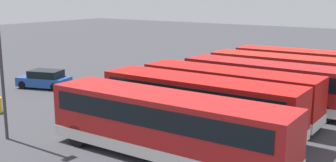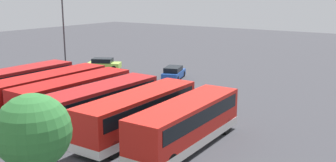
{
  "view_description": "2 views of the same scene",
  "coord_description": "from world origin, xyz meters",
  "px_view_note": "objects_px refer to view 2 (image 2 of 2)",
  "views": [
    {
      "loc": [
        23.76,
        20.75,
        7.31
      ],
      "look_at": [
        0.67,
        4.72,
        1.43
      ],
      "focal_mm": 44.68,
      "sensor_mm": 36.0,
      "label": 1
    },
    {
      "loc": [
        -21.4,
        30.63,
        9.58
      ],
      "look_at": [
        -1.46,
        1.66,
        1.65
      ],
      "focal_mm": 41.84,
      "sensor_mm": 36.0,
      "label": 2
    }
  ],
  "objects_px": {
    "bus_single_deck_fourth": "(74,95)",
    "waste_bin_yellow": "(114,73)",
    "car_hatchback_silver": "(174,73)",
    "bus_single_deck_third": "(98,104)",
    "car_small_green": "(104,64)",
    "bus_single_deck_near_end": "(186,123)",
    "bus_single_deck_second": "(139,112)",
    "lamp_post_tall": "(64,33)",
    "bus_single_deck_sixth": "(13,84)",
    "bus_single_deck_fifth": "(49,89)"
  },
  "relations": [
    {
      "from": "waste_bin_yellow",
      "to": "car_hatchback_silver",
      "type": "bearing_deg",
      "value": -153.33
    },
    {
      "from": "bus_single_deck_fourth",
      "to": "bus_single_deck_sixth",
      "type": "bearing_deg",
      "value": 4.25
    },
    {
      "from": "bus_single_deck_second",
      "to": "lamp_post_tall",
      "type": "xyz_separation_m",
      "value": [
        17.01,
        -8.42,
        3.71
      ]
    },
    {
      "from": "car_hatchback_silver",
      "to": "car_small_green",
      "type": "xyz_separation_m",
      "value": [
        10.58,
        0.32,
        0.0
      ]
    },
    {
      "from": "lamp_post_tall",
      "to": "waste_bin_yellow",
      "type": "distance_m",
      "value": 7.3
    },
    {
      "from": "bus_single_deck_fifth",
      "to": "bus_single_deck_sixth",
      "type": "xyz_separation_m",
      "value": [
        4.04,
        0.7,
        0.0
      ]
    },
    {
      "from": "bus_single_deck_third",
      "to": "car_small_green",
      "type": "distance_m",
      "value": 22.06
    },
    {
      "from": "car_hatchback_silver",
      "to": "waste_bin_yellow",
      "type": "distance_m",
      "value": 7.05
    },
    {
      "from": "car_small_green",
      "to": "waste_bin_yellow",
      "type": "height_order",
      "value": "car_small_green"
    },
    {
      "from": "car_small_green",
      "to": "bus_single_deck_third",
      "type": "bearing_deg",
      "value": 132.71
    },
    {
      "from": "bus_single_deck_third",
      "to": "car_hatchback_silver",
      "type": "xyz_separation_m",
      "value": [
        4.37,
        -16.51,
        -0.92
      ]
    },
    {
      "from": "bus_single_deck_second",
      "to": "waste_bin_yellow",
      "type": "relative_size",
      "value": 11.27
    },
    {
      "from": "bus_single_deck_near_end",
      "to": "bus_single_deck_third",
      "type": "height_order",
      "value": "same"
    },
    {
      "from": "lamp_post_tall",
      "to": "bus_single_deck_second",
      "type": "bearing_deg",
      "value": 153.66
    },
    {
      "from": "bus_single_deck_near_end",
      "to": "car_small_green",
      "type": "distance_m",
      "value": 27.64
    },
    {
      "from": "bus_single_deck_fourth",
      "to": "bus_single_deck_sixth",
      "type": "height_order",
      "value": "same"
    },
    {
      "from": "bus_single_deck_fourth",
      "to": "car_hatchback_silver",
      "type": "bearing_deg",
      "value": -86.87
    },
    {
      "from": "bus_single_deck_fourth",
      "to": "waste_bin_yellow",
      "type": "height_order",
      "value": "bus_single_deck_fourth"
    },
    {
      "from": "bus_single_deck_fourth",
      "to": "car_small_green",
      "type": "relative_size",
      "value": 2.38
    },
    {
      "from": "bus_single_deck_fourth",
      "to": "car_small_green",
      "type": "height_order",
      "value": "bus_single_deck_fourth"
    },
    {
      "from": "lamp_post_tall",
      "to": "car_small_green",
      "type": "bearing_deg",
      "value": -77.59
    },
    {
      "from": "bus_single_deck_second",
      "to": "bus_single_deck_sixth",
      "type": "distance_m",
      "value": 14.52
    },
    {
      "from": "bus_single_deck_fifth",
      "to": "bus_single_deck_sixth",
      "type": "relative_size",
      "value": 0.95
    },
    {
      "from": "bus_single_deck_fifth",
      "to": "waste_bin_yellow",
      "type": "distance_m",
      "value": 12.98
    },
    {
      "from": "car_hatchback_silver",
      "to": "bus_single_deck_fifth",
      "type": "bearing_deg",
      "value": 81.33
    },
    {
      "from": "bus_single_deck_sixth",
      "to": "waste_bin_yellow",
      "type": "xyz_separation_m",
      "value": [
        -0.1,
        -13.01,
        -1.15
      ]
    },
    {
      "from": "bus_single_deck_second",
      "to": "car_hatchback_silver",
      "type": "xyz_separation_m",
      "value": [
        8.12,
        -16.38,
        -0.92
      ]
    },
    {
      "from": "bus_single_deck_fourth",
      "to": "waste_bin_yellow",
      "type": "relative_size",
      "value": 11.33
    },
    {
      "from": "car_hatchback_silver",
      "to": "waste_bin_yellow",
      "type": "relative_size",
      "value": 4.63
    },
    {
      "from": "bus_single_deck_near_end",
      "to": "waste_bin_yellow",
      "type": "xyz_separation_m",
      "value": [
        18.21,
        -13.21,
        -1.14
      ]
    },
    {
      "from": "car_hatchback_silver",
      "to": "bus_single_deck_fourth",
      "type": "bearing_deg",
      "value": 93.13
    },
    {
      "from": "car_hatchback_silver",
      "to": "car_small_green",
      "type": "height_order",
      "value": "same"
    },
    {
      "from": "lamp_post_tall",
      "to": "waste_bin_yellow",
      "type": "xyz_separation_m",
      "value": [
        -2.59,
        -4.8,
        -4.86
      ]
    },
    {
      "from": "bus_single_deck_third",
      "to": "car_small_green",
      "type": "xyz_separation_m",
      "value": [
        14.95,
        -16.2,
        -0.92
      ]
    },
    {
      "from": "lamp_post_tall",
      "to": "waste_bin_yellow",
      "type": "bearing_deg",
      "value": -118.4
    },
    {
      "from": "bus_single_deck_fifth",
      "to": "car_hatchback_silver",
      "type": "distance_m",
      "value": 15.69
    },
    {
      "from": "bus_single_deck_second",
      "to": "bus_single_deck_sixth",
      "type": "bearing_deg",
      "value": -0.8
    },
    {
      "from": "waste_bin_yellow",
      "to": "bus_single_deck_sixth",
      "type": "bearing_deg",
      "value": 89.57
    },
    {
      "from": "bus_single_deck_near_end",
      "to": "bus_single_deck_second",
      "type": "xyz_separation_m",
      "value": [
        3.79,
        0.01,
        0.0
      ]
    },
    {
      "from": "bus_single_deck_fifth",
      "to": "bus_single_deck_second",
      "type": "bearing_deg",
      "value": 175.09
    },
    {
      "from": "bus_single_deck_fourth",
      "to": "car_hatchback_silver",
      "type": "distance_m",
      "value": 15.69
    },
    {
      "from": "bus_single_deck_sixth",
      "to": "car_hatchback_silver",
      "type": "distance_m",
      "value": 17.42
    },
    {
      "from": "bus_single_deck_sixth",
      "to": "lamp_post_tall",
      "type": "height_order",
      "value": "lamp_post_tall"
    },
    {
      "from": "bus_single_deck_near_end",
      "to": "bus_single_deck_fifth",
      "type": "xyz_separation_m",
      "value": [
        14.27,
        -0.89,
        0.0
      ]
    },
    {
      "from": "bus_single_deck_near_end",
      "to": "bus_single_deck_second",
      "type": "height_order",
      "value": "same"
    },
    {
      "from": "bus_single_deck_fourth",
      "to": "lamp_post_tall",
      "type": "xyz_separation_m",
      "value": [
        9.75,
        -7.68,
        3.71
      ]
    },
    {
      "from": "bus_single_deck_second",
      "to": "lamp_post_tall",
      "type": "relative_size",
      "value": 1.16
    },
    {
      "from": "bus_single_deck_near_end",
      "to": "bus_single_deck_second",
      "type": "relative_size",
      "value": 0.95
    },
    {
      "from": "bus_single_deck_sixth",
      "to": "bus_single_deck_fifth",
      "type": "bearing_deg",
      "value": -170.21
    },
    {
      "from": "bus_single_deck_second",
      "to": "bus_single_deck_fourth",
      "type": "relative_size",
      "value": 0.99
    }
  ]
}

